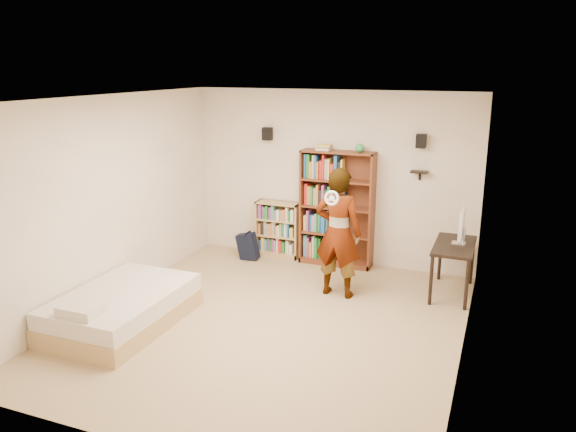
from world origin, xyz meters
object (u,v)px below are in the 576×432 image
Objects in this scene: tall_bookshelf at (337,209)px; daybed at (122,304)px; computer_desk at (453,269)px; person at (338,233)px; low_bookshelf at (278,229)px.

tall_bookshelf is 0.99× the size of daybed.
person is at bearing -157.39° from computer_desk.
tall_bookshelf is 1.99m from computer_desk.
person is (0.37, -1.17, -0.01)m from tall_bookshelf.
tall_bookshelf is 1.98× the size of low_bookshelf.
daybed is 2.90m from person.
person is at bearing -72.53° from tall_bookshelf.
person reaches higher than computer_desk.
daybed is at bearing -104.45° from low_bookshelf.
tall_bookshelf is 1.09m from low_bookshelf.
low_bookshelf reaches higher than computer_desk.
daybed is (-0.78, -3.04, -0.19)m from low_bookshelf.
person is (-1.46, -0.61, 0.53)m from computer_desk.
person is at bearing 40.56° from daybed.
tall_bookshelf reaches higher than person.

